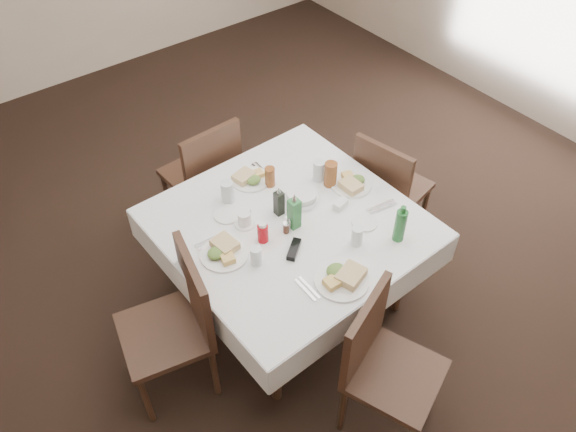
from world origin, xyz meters
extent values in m
plane|color=black|center=(0.00, 0.00, 0.00)|extent=(7.00, 7.00, 0.00)
cylinder|color=black|center=(-0.68, -0.71, 0.36)|extent=(0.06, 0.06, 0.72)
cylinder|color=black|center=(-0.71, 0.33, 0.36)|extent=(0.06, 0.06, 0.72)
cylinder|color=black|center=(0.35, -0.68, 0.36)|extent=(0.06, 0.06, 0.72)
cylinder|color=black|center=(0.33, 0.35, 0.36)|extent=(0.06, 0.06, 0.72)
cube|color=black|center=(-0.18, -0.18, 0.73)|extent=(1.32, 1.32, 0.03)
cube|color=silver|center=(-0.18, -0.18, 0.76)|extent=(1.46, 1.46, 0.01)
cube|color=silver|center=(-0.20, 0.53, 0.65)|extent=(1.42, 0.05, 0.22)
cube|color=silver|center=(-0.16, -0.89, 0.65)|extent=(1.42, 0.05, 0.22)
cube|color=silver|center=(0.53, -0.16, 0.65)|extent=(0.05, 1.42, 0.22)
cube|color=silver|center=(-0.89, -0.20, 0.65)|extent=(0.05, 1.42, 0.22)
cube|color=black|center=(-0.22, 0.84, 0.47)|extent=(0.48, 0.48, 0.04)
cube|color=black|center=(-0.21, 0.63, 0.72)|extent=(0.46, 0.07, 0.50)
cylinder|color=black|center=(-0.04, 1.05, 0.24)|extent=(0.04, 0.04, 0.47)
cylinder|color=black|center=(-0.02, 0.65, 0.24)|extent=(0.04, 0.04, 0.47)
cylinder|color=black|center=(-0.43, 1.03, 0.24)|extent=(0.04, 0.04, 0.47)
cylinder|color=black|center=(-0.41, 0.63, 0.24)|extent=(0.04, 0.04, 0.47)
cube|color=black|center=(-0.26, -1.20, 0.47)|extent=(0.59, 0.59, 0.04)
cube|color=black|center=(-0.33, -1.01, 0.72)|extent=(0.44, 0.20, 0.50)
cylinder|color=black|center=(-0.51, -1.09, 0.23)|extent=(0.04, 0.04, 0.47)
cylinder|color=black|center=(0.00, -1.31, 0.23)|extent=(0.04, 0.04, 0.47)
cylinder|color=black|center=(-0.14, -0.95, 0.23)|extent=(0.04, 0.04, 0.47)
cube|color=black|center=(0.81, -0.12, 0.46)|extent=(0.53, 0.53, 0.04)
cube|color=black|center=(0.61, -0.16, 0.70)|extent=(0.13, 0.44, 0.49)
cylinder|color=black|center=(1.04, -0.27, 0.23)|extent=(0.04, 0.04, 0.46)
cylinder|color=black|center=(0.66, -0.35, 0.23)|extent=(0.04, 0.04, 0.46)
cylinder|color=black|center=(0.96, 0.10, 0.23)|extent=(0.04, 0.04, 0.46)
cylinder|color=black|center=(0.59, 0.03, 0.23)|extent=(0.04, 0.04, 0.46)
cube|color=black|center=(-1.11, -0.23, 0.48)|extent=(0.56, 0.56, 0.04)
cube|color=black|center=(-0.90, -0.27, 0.74)|extent=(0.14, 0.47, 0.51)
cylinder|color=black|center=(-1.26, 0.02, 0.24)|extent=(0.04, 0.04, 0.48)
cylinder|color=black|center=(-0.86, -0.07, 0.24)|extent=(0.04, 0.04, 0.48)
cylinder|color=black|center=(-1.35, -0.38, 0.24)|extent=(0.04, 0.04, 0.48)
cylinder|color=black|center=(-0.95, -0.47, 0.24)|extent=(0.04, 0.04, 0.48)
cylinder|color=white|center=(-0.15, 0.27, 0.77)|extent=(0.25, 0.25, 0.01)
cube|color=tan|center=(-0.18, 0.30, 0.80)|extent=(0.15, 0.13, 0.04)
cube|color=#D48F4F|center=(-0.10, 0.27, 0.79)|extent=(0.09, 0.08, 0.03)
ellipsoid|color=#2C6316|center=(-0.15, 0.23, 0.80)|extent=(0.09, 0.08, 0.04)
cylinder|color=white|center=(-0.23, -0.71, 0.77)|extent=(0.30, 0.30, 0.02)
cube|color=tan|center=(-0.19, -0.74, 0.80)|extent=(0.19, 0.16, 0.05)
cube|color=#D48F4F|center=(-0.29, -0.71, 0.80)|extent=(0.10, 0.08, 0.04)
ellipsoid|color=#2C6316|center=(-0.23, -0.66, 0.80)|extent=(0.11, 0.10, 0.05)
cylinder|color=white|center=(0.34, -0.16, 0.77)|extent=(0.26, 0.26, 0.01)
cube|color=tan|center=(0.30, -0.19, 0.80)|extent=(0.11, 0.14, 0.04)
cube|color=#D48F4F|center=(0.35, -0.12, 0.79)|extent=(0.09, 0.10, 0.03)
ellipsoid|color=#2C6316|center=(0.38, -0.18, 0.80)|extent=(0.10, 0.09, 0.04)
cylinder|color=white|center=(-0.63, -0.16, 0.77)|extent=(0.28, 0.28, 0.01)
cube|color=tan|center=(-0.60, -0.13, 0.80)|extent=(0.13, 0.16, 0.05)
cube|color=#D48F4F|center=(-0.65, -0.21, 0.79)|extent=(0.09, 0.11, 0.04)
ellipsoid|color=#2C6316|center=(-0.68, -0.15, 0.80)|extent=(0.10, 0.09, 0.05)
cylinder|color=white|center=(-0.44, 0.10, 0.77)|extent=(0.17, 0.17, 0.01)
cylinder|color=white|center=(0.17, -0.47, 0.77)|extent=(0.16, 0.16, 0.01)
cylinder|color=silver|center=(-0.37, 0.20, 0.84)|extent=(0.08, 0.08, 0.15)
cylinder|color=silver|center=(0.02, -0.56, 0.82)|extent=(0.07, 0.07, 0.12)
cylinder|color=silver|center=(0.21, 0.01, 0.83)|extent=(0.08, 0.08, 0.14)
cylinder|color=silver|center=(-0.52, -0.32, 0.82)|extent=(0.06, 0.06, 0.12)
cylinder|color=brown|center=(-0.07, 0.16, 0.83)|extent=(0.07, 0.07, 0.14)
cylinder|color=brown|center=(0.23, -0.07, 0.85)|extent=(0.08, 0.08, 0.17)
cylinder|color=silver|center=(0.00, -0.08, 0.78)|extent=(0.21, 0.21, 0.04)
cylinder|color=silver|center=(0.00, -0.08, 0.81)|extent=(0.19, 0.19, 0.04)
cube|color=black|center=(-0.18, -0.08, 0.85)|extent=(0.05, 0.05, 0.17)
cone|color=silver|center=(-0.18, -0.08, 0.95)|extent=(0.03, 0.03, 0.05)
cube|color=#236C2E|center=(-0.18, -0.22, 0.86)|extent=(0.06, 0.06, 0.20)
cone|color=silver|center=(-0.18, -0.22, 0.99)|extent=(0.03, 0.03, 0.06)
cylinder|color=#B70510|center=(-0.39, -0.21, 0.82)|extent=(0.06, 0.06, 0.12)
cylinder|color=white|center=(-0.39, -0.21, 0.89)|extent=(0.05, 0.05, 0.02)
cylinder|color=white|center=(-0.21, -0.21, 0.80)|extent=(0.04, 0.04, 0.07)
cylinder|color=silver|center=(-0.21, -0.21, 0.84)|extent=(0.04, 0.04, 0.01)
cylinder|color=#43281B|center=(-0.25, -0.24, 0.80)|extent=(0.03, 0.03, 0.07)
cylinder|color=silver|center=(-0.25, -0.24, 0.83)|extent=(0.03, 0.03, 0.01)
cylinder|color=white|center=(-0.40, -0.03, 0.77)|extent=(0.12, 0.12, 0.01)
cylinder|color=white|center=(-0.40, -0.03, 0.81)|extent=(0.08, 0.08, 0.08)
cylinder|color=black|center=(-0.40, -0.03, 0.84)|extent=(0.06, 0.06, 0.01)
torus|color=white|center=(-0.36, -0.01, 0.81)|extent=(0.05, 0.03, 0.05)
cube|color=black|center=(-0.30, -0.38, 0.78)|extent=(0.15, 0.13, 0.03)
cylinder|color=#236C2E|center=(0.24, -0.68, 0.87)|extent=(0.07, 0.07, 0.22)
cylinder|color=#236C2E|center=(0.24, -0.68, 1.00)|extent=(0.03, 0.03, 0.04)
cube|color=white|center=(0.15, -0.27, 0.79)|extent=(0.11, 0.07, 0.05)
cube|color=pink|center=(0.15, -0.27, 0.79)|extent=(0.08, 0.05, 0.02)
cube|color=silver|center=(-0.05, 0.31, 0.77)|extent=(0.02, 0.18, 0.01)
cube|color=silver|center=(-0.02, 0.31, 0.77)|extent=(0.02, 0.18, 0.01)
cube|color=silver|center=(-0.40, -0.64, 0.77)|extent=(0.02, 0.18, 0.01)
cube|color=silver|center=(-0.43, -0.64, 0.77)|extent=(0.02, 0.18, 0.01)
cube|color=silver|center=(0.34, -0.45, 0.77)|extent=(0.20, 0.05, 0.01)
cube|color=silver|center=(0.35, -0.42, 0.77)|extent=(0.20, 0.05, 0.01)
cube|color=silver|center=(-0.63, -0.02, 0.77)|extent=(0.21, 0.03, 0.01)
cube|color=silver|center=(-0.63, -0.05, 0.77)|extent=(0.21, 0.03, 0.01)
camera|label=1|loc=(-1.63, -2.05, 3.17)|focal=35.00mm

